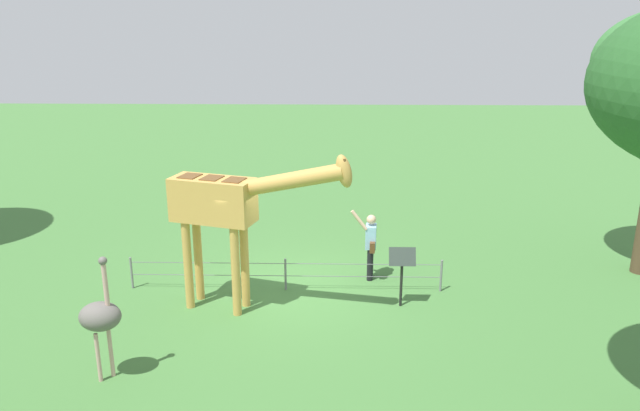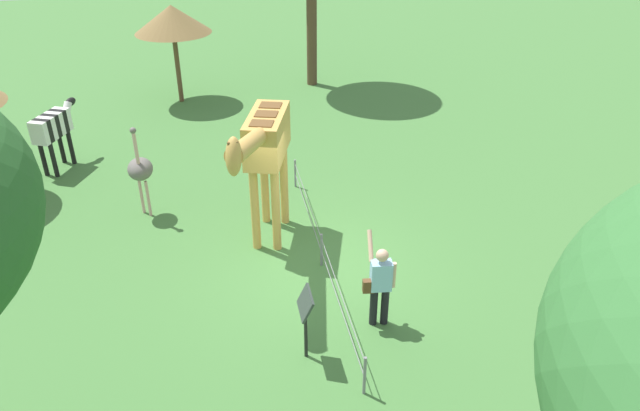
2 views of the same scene
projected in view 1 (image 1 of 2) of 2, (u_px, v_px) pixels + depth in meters
name	position (u px, v px, depth m)	size (l,w,h in m)	color
ground_plane	(285.00, 291.00, 13.93)	(60.00, 60.00, 0.00)	#427538
giraffe	(227.00, 207.00, 12.46)	(3.80, 1.56, 3.54)	gold
visitor	(370.00, 243.00, 14.34)	(0.63, 0.59, 1.74)	black
ostrich	(100.00, 317.00, 10.26)	(0.70, 0.56, 2.25)	#CC9E93
info_sign	(402.00, 265.00, 12.97)	(0.56, 0.21, 1.32)	black
wire_fence	(285.00, 273.00, 13.90)	(7.05, 0.05, 0.75)	slate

